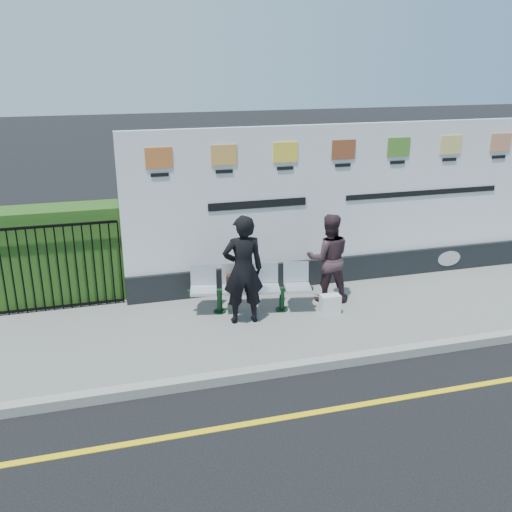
{
  "coord_description": "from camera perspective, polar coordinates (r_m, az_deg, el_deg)",
  "views": [
    {
      "loc": [
        -3.76,
        -5.71,
        4.28
      ],
      "look_at": [
        -1.47,
        2.53,
        1.25
      ],
      "focal_mm": 40.0,
      "sensor_mm": 36.0,
      "label": 1
    }
  ],
  "objects": [
    {
      "name": "bench",
      "position": [
        9.75,
        -0.52,
        -4.35
      ],
      "size": [
        2.1,
        0.92,
        0.44
      ],
      "primitive_type": null,
      "rotation": [
        0.0,
        0.0,
        -0.2
      ],
      "color": "silver",
      "rests_on": "pavement"
    },
    {
      "name": "handbag_brown",
      "position": [
        9.61,
        -2.11,
        -2.58
      ],
      "size": [
        0.31,
        0.2,
        0.23
      ],
      "primitive_type": "cube",
      "rotation": [
        0.0,
        0.0,
        -0.28
      ],
      "color": "black",
      "rests_on": "bench"
    },
    {
      "name": "ground",
      "position": [
        8.07,
        15.49,
        -13.35
      ],
      "size": [
        80.0,
        80.0,
        0.0
      ],
      "primitive_type": "plane",
      "color": "black"
    },
    {
      "name": "yellow_line",
      "position": [
        8.07,
        15.5,
        -13.32
      ],
      "size": [
        14.0,
        0.1,
        0.01
      ],
      "primitive_type": "cube",
      "color": "yellow",
      "rests_on": "ground"
    },
    {
      "name": "woman_left",
      "position": [
        9.13,
        -1.3,
        -1.39
      ],
      "size": [
        0.68,
        0.47,
        1.81
      ],
      "primitive_type": "imported",
      "rotation": [
        0.0,
        0.0,
        3.09
      ],
      "color": "black",
      "rests_on": "pavement"
    },
    {
      "name": "carrier_bag_white",
      "position": [
        9.78,
        7.42,
        -4.79
      ],
      "size": [
        0.33,
        0.2,
        0.33
      ],
      "primitive_type": "cube",
      "color": "silver",
      "rests_on": "pavement"
    },
    {
      "name": "woman_right",
      "position": [
        10.06,
        7.24,
        -0.2
      ],
      "size": [
        0.88,
        0.74,
        1.59
      ],
      "primitive_type": "imported",
      "rotation": [
        0.0,
        0.0,
        2.95
      ],
      "color": "#372429",
      "rests_on": "pavement"
    },
    {
      "name": "kerb",
      "position": [
        8.77,
        12.22,
        -9.68
      ],
      "size": [
        14.0,
        0.18,
        0.14
      ],
      "primitive_type": "cube",
      "color": "gray",
      "rests_on": "ground"
    },
    {
      "name": "billboard",
      "position": [
        10.85,
        8.24,
        4.01
      ],
      "size": [
        8.0,
        0.3,
        3.0
      ],
      "color": "black",
      "rests_on": "pavement"
    },
    {
      "name": "pavement",
      "position": [
        9.97,
        8.29,
        -5.76
      ],
      "size": [
        14.0,
        3.0,
        0.12
      ],
      "primitive_type": "cube",
      "color": "slate",
      "rests_on": "ground"
    },
    {
      "name": "railing",
      "position": [
        10.18,
        -19.15,
        -1.08
      ],
      "size": [
        2.05,
        0.06,
        1.54
      ],
      "primitive_type": null,
      "color": "black",
      "rests_on": "pavement"
    },
    {
      "name": "hedge",
      "position": [
        10.58,
        -19.09,
        0.15
      ],
      "size": [
        2.35,
        0.7,
        1.7
      ],
      "primitive_type": "cube",
      "color": "#295118",
      "rests_on": "pavement"
    }
  ]
}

